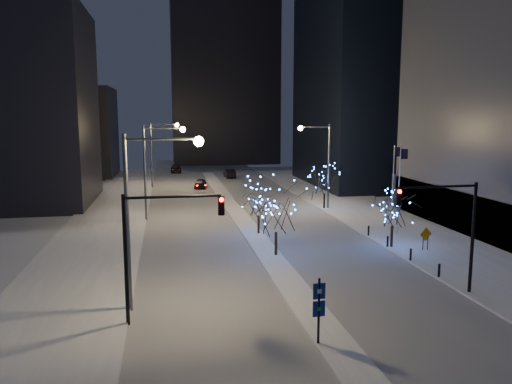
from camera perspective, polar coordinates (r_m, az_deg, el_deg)
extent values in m
plane|color=silver|center=(29.09, 6.25, -13.46)|extent=(160.00, 160.00, 0.00)
cube|color=#9EA3AC|center=(62.27, -2.92, -1.44)|extent=(20.00, 130.00, 0.02)
cube|color=white|center=(57.38, -2.27, -2.24)|extent=(2.00, 80.00, 0.15)
cube|color=white|center=(52.31, 15.86, -3.64)|extent=(10.00, 90.00, 0.15)
cube|color=white|center=(47.48, -17.55, -4.96)|extent=(8.00, 90.00, 0.15)
cube|color=black|center=(97.56, -21.16, 6.38)|extent=(18.00, 16.00, 16.00)
cube|color=black|center=(119.03, -3.68, 13.51)|extent=(24.00, 14.00, 42.00)
cylinder|color=#595E66|center=(28.51, -14.48, -3.62)|extent=(0.24, 0.24, 10.00)
cylinder|color=#595E66|center=(27.83, -10.72, 5.98)|extent=(4.00, 0.16, 0.16)
sphere|color=#FFD37F|center=(27.89, -6.58, 5.77)|extent=(0.56, 0.56, 0.56)
cylinder|color=#595E66|center=(53.18, -12.58, 2.06)|extent=(0.24, 0.24, 10.00)
cylinder|color=#595E66|center=(52.81, -10.57, 7.19)|extent=(4.00, 0.16, 0.16)
sphere|color=#FFD37F|center=(52.85, -8.38, 7.09)|extent=(0.56, 0.56, 0.56)
cylinder|color=#595E66|center=(78.06, -11.89, 4.13)|extent=(0.24, 0.24, 10.00)
cylinder|color=#595E66|center=(77.81, -10.51, 7.63)|extent=(4.00, 0.16, 0.16)
sphere|color=#FFD37F|center=(77.83, -9.03, 7.55)|extent=(0.56, 0.56, 0.56)
cylinder|color=#595E66|center=(59.18, 8.32, 2.83)|extent=(0.24, 0.24, 10.00)
cylinder|color=#595E66|center=(58.36, 6.77, 7.41)|extent=(3.50, 0.16, 0.16)
sphere|color=#FFD37F|center=(57.88, 5.10, 7.27)|extent=(0.56, 0.56, 0.56)
cylinder|color=black|center=(26.94, -14.66, -7.63)|extent=(0.20, 0.20, 7.00)
cylinder|color=black|center=(26.13, -9.47, -0.55)|extent=(5.00, 0.14, 0.14)
cube|color=black|center=(26.37, -4.00, -1.58)|extent=(0.32, 0.28, 1.00)
sphere|color=#FF0C05|center=(26.14, -3.97, -0.89)|extent=(0.22, 0.22, 0.22)
cylinder|color=black|center=(33.30, 23.51, -4.96)|extent=(0.20, 0.20, 7.00)
cylinder|color=black|center=(31.39, 20.07, 0.58)|extent=(5.00, 0.14, 0.14)
cube|color=black|center=(30.29, 15.93, -0.56)|extent=(0.32, 0.28, 1.00)
sphere|color=#FF0C05|center=(30.08, 16.11, 0.05)|extent=(0.22, 0.22, 0.22)
cylinder|color=silver|center=(47.18, 16.01, 0.07)|extent=(0.10, 0.10, 8.00)
cube|color=black|center=(46.97, 16.57, 4.19)|extent=(0.70, 0.03, 0.90)
cylinder|color=silver|center=(49.67, 15.37, 0.52)|extent=(0.10, 0.10, 8.00)
cube|color=black|center=(49.47, 15.89, 4.43)|extent=(0.70, 0.03, 0.90)
cylinder|color=black|center=(36.32, 20.19, -8.40)|extent=(0.16, 0.16, 0.90)
cylinder|color=black|center=(39.67, 17.26, -6.82)|extent=(0.16, 0.16, 0.90)
cylinder|color=black|center=(43.13, 14.81, -5.48)|extent=(0.16, 0.16, 0.90)
cylinder|color=black|center=(46.67, 12.74, -4.33)|extent=(0.16, 0.16, 0.90)
imported|color=black|center=(76.59, -6.38, 0.95)|extent=(2.28, 4.33, 1.41)
imported|color=black|center=(89.34, -3.03, 2.14)|extent=(1.82, 4.75, 1.54)
imported|color=black|center=(98.62, -9.13, 2.63)|extent=(2.05, 5.02, 1.46)
cylinder|color=black|center=(39.26, 2.29, -5.89)|extent=(0.22, 0.22, 1.83)
cylinder|color=black|center=(46.35, 0.29, -3.72)|extent=(0.22, 0.22, 1.66)
cylinder|color=black|center=(43.15, 15.25, -4.90)|extent=(0.22, 0.22, 1.76)
cylinder|color=black|center=(59.49, 7.80, -1.00)|extent=(0.22, 0.22, 1.73)
cylinder|color=black|center=(24.56, 7.18, -13.50)|extent=(0.12, 0.12, 3.38)
cube|color=navy|center=(24.18, 7.23, -11.17)|extent=(0.60, 0.11, 0.77)
cube|color=navy|center=(24.49, 7.19, -13.08)|extent=(0.60, 0.11, 0.77)
cylinder|color=black|center=(42.85, 18.55, -5.59)|extent=(0.06, 0.06, 1.11)
cylinder|color=black|center=(43.05, 19.03, -5.55)|extent=(0.06, 0.06, 1.11)
cube|color=orange|center=(42.77, 18.84, -4.58)|extent=(1.13, 0.28, 1.15)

